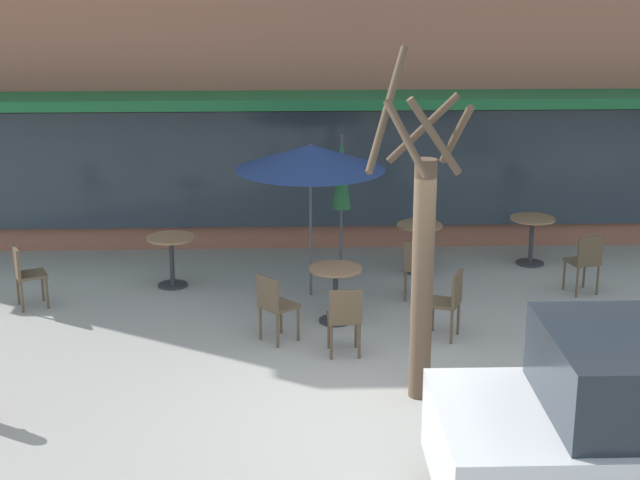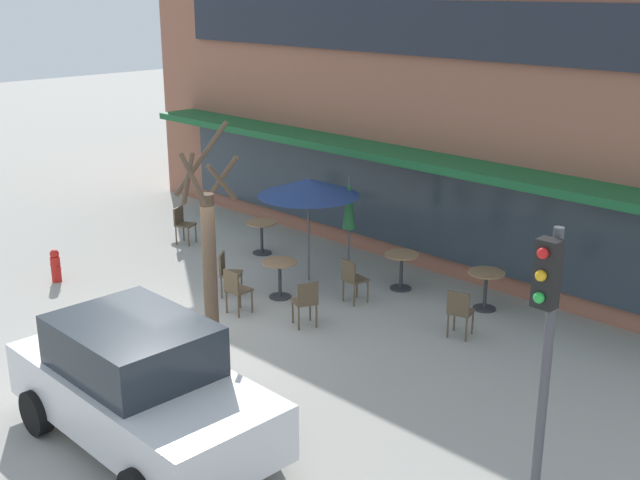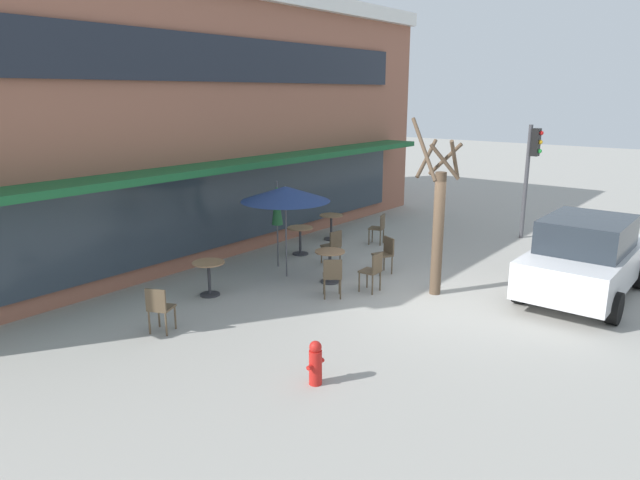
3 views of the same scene
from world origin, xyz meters
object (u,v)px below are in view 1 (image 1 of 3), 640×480
Objects in this scene: patio_umbrella_cream_folded at (342,173)px; cafe_chair_1 at (449,299)px; cafe_chair_0 at (418,264)px; street_tree at (422,255)px; cafe_table_near_wall at (335,285)px; cafe_chair_4 at (345,316)px; cafe_table_streetside at (171,253)px; cafe_chair_2 at (25,272)px; cafe_table_by_tree at (419,240)px; cafe_chair_5 at (585,259)px; cafe_table_mid_patio at (532,233)px; patio_umbrella_green_folded at (310,157)px; cafe_chair_3 at (274,303)px.

cafe_chair_1 is (1.23, -2.42, -1.10)m from patio_umbrella_cream_folded.
street_tree reaches higher than cafe_chair_0.
cafe_chair_1 is at bearing -63.06° from patio_umbrella_cream_folded.
cafe_chair_4 is at bearing -87.36° from cafe_table_near_wall.
cafe_chair_2 is (-1.92, -0.84, 0.01)m from cafe_table_streetside.
cafe_table_by_tree is 0.85× the size of cafe_chair_2.
cafe_chair_4 is (-1.34, -3.23, 0.01)m from cafe_table_by_tree.
cafe_chair_5 is (3.46, -0.83, -1.10)m from patio_umbrella_cream_folded.
patio_umbrella_green_folded is (-3.51, -1.31, 1.51)m from cafe_table_mid_patio.
cafe_chair_1 is at bearing -120.89° from cafe_table_mid_patio.
cafe_chair_1 reaches higher than cafe_table_by_tree.
patio_umbrella_green_folded reaches higher than cafe_chair_2.
cafe_table_streetside is at bearing 168.62° from cafe_chair_0.
cafe_chair_0 and cafe_chair_4 have the same top height.
cafe_table_streetside is at bearing 129.41° from street_tree.
cafe_chair_1 is 5.81m from cafe_chair_2.
cafe_table_streetside is at bearing 149.97° from cafe_chair_1.
patio_umbrella_cream_folded is (2.51, 0.26, 1.11)m from cafe_table_streetside.
cafe_table_mid_patio is 4.75m from cafe_chair_4.
cafe_table_mid_patio is at bearing 11.13° from patio_umbrella_cream_folded.
patio_umbrella_cream_folded is 4.12m from street_tree.
cafe_table_near_wall is 0.85× the size of cafe_chair_5.
cafe_table_near_wall is at bearing -123.83° from cafe_table_by_tree.
cafe_table_by_tree is at bearing 13.78° from cafe_chair_2.
cafe_table_mid_patio is at bearing 38.05° from cafe_chair_0.
cafe_chair_3 is at bearing -55.32° from cafe_table_streetside.
street_tree is at bearing -70.62° from cafe_table_near_wall.
patio_umbrella_green_folded is at bearing -123.77° from patio_umbrella_cream_folded.
cafe_chair_5 is at bearing -1.68° from patio_umbrella_green_folded.
cafe_chair_3 is 0.98m from cafe_chair_4.
cafe_table_by_tree is 0.20× the size of street_tree.
cafe_table_by_tree is 0.85× the size of cafe_chair_4.
patio_umbrella_cream_folded is (0.47, 0.71, -0.39)m from patio_umbrella_green_folded.
patio_umbrella_green_folded is 2.72m from cafe_chair_4.
cafe_chair_2 is at bearing -177.99° from cafe_chair_5.
patio_umbrella_green_folded is at bearing -12.47° from cafe_table_streetside.
street_tree reaches higher than patio_umbrella_green_folded.
cafe_table_streetside is 3.76m from cafe_table_by_tree.
patio_umbrella_cream_folded reaches higher than cafe_chair_1.
street_tree is at bearing -97.40° from cafe_chair_0.
patio_umbrella_cream_folded reaches higher than cafe_chair_4.
cafe_chair_4 is (4.30, -1.85, 0.00)m from cafe_chair_2.
cafe_chair_0 is 2.51m from cafe_chair_3.
cafe_chair_0 is at bearing -98.34° from cafe_table_by_tree.
cafe_table_mid_patio is at bearing 12.82° from cafe_chair_2.
cafe_table_near_wall is at bearing 40.12° from cafe_chair_3.
patio_umbrella_green_folded is 1.00× the size of patio_umbrella_cream_folded.
patio_umbrella_green_folded is at bearing -159.58° from cafe_table_mid_patio.
cafe_chair_0 is (1.21, 0.82, 0.01)m from cafe_table_near_wall.
cafe_chair_1 is at bearing -89.66° from cafe_table_by_tree.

